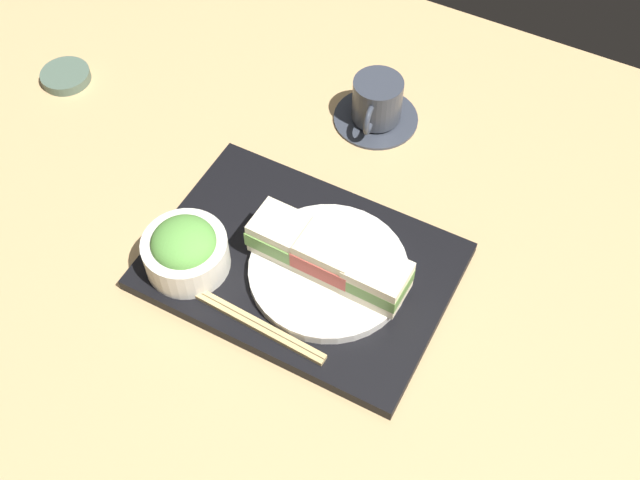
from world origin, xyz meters
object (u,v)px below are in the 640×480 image
at_px(sandwich_near, 282,234).
at_px(coffee_cup, 377,104).
at_px(sandwich_plate, 329,271).
at_px(chopsticks_pair, 258,325).
at_px(sandwich_middle, 329,256).
at_px(sandwich_far, 377,279).
at_px(small_sauce_dish, 66,76).
at_px(salad_bowl, 185,250).

bearing_deg(sandwich_near, coffee_cup, 90.78).
bearing_deg(sandwich_plate, sandwich_near, 177.96).
xyz_separation_m(chopsticks_pair, coffee_cup, (-0.03, 0.39, 0.01)).
bearing_deg(sandwich_plate, sandwich_middle, 45.00).
bearing_deg(sandwich_plate, sandwich_far, -2.04).
xyz_separation_m(sandwich_middle, small_sauce_dish, (-0.52, 0.14, -0.05)).
bearing_deg(sandwich_near, sandwich_middle, -2.04).
relative_size(sandwich_middle, sandwich_far, 1.05).
height_order(sandwich_middle, coffee_cup, sandwich_middle).
height_order(sandwich_far, chopsticks_pair, sandwich_far).
distance_m(chopsticks_pair, small_sauce_dish, 0.54).
relative_size(salad_bowl, coffee_cup, 0.84).
height_order(sandwich_far, small_sauce_dish, sandwich_far).
bearing_deg(chopsticks_pair, salad_bowl, 163.34).
xyz_separation_m(sandwich_plate, small_sauce_dish, (-0.52, 0.14, -0.02)).
distance_m(sandwich_plate, chopsticks_pair, 0.11).
distance_m(sandwich_plate, sandwich_near, 0.07).
height_order(sandwich_plate, coffee_cup, coffee_cup).
height_order(sandwich_near, salad_bowl, salad_bowl).
relative_size(sandwich_near, coffee_cup, 0.60).
bearing_deg(sandwich_middle, chopsticks_pair, -110.48).
bearing_deg(sandwich_near, salad_bowl, -143.53).
bearing_deg(chopsticks_pair, sandwich_middle, 69.52).
distance_m(sandwich_near, coffee_cup, 0.28).
distance_m(sandwich_middle, small_sauce_dish, 0.54).
height_order(sandwich_middle, sandwich_far, sandwich_middle).
xyz_separation_m(sandwich_far, small_sauce_dish, (-0.59, 0.14, -0.05)).
distance_m(salad_bowl, chopsticks_pair, 0.13).
xyz_separation_m(chopsticks_pair, small_sauce_dish, (-0.48, 0.24, -0.01)).
distance_m(sandwich_middle, coffee_cup, 0.29).
bearing_deg(sandwich_near, small_sauce_dish, 163.57).
bearing_deg(sandwich_near, sandwich_far, -2.04).
bearing_deg(salad_bowl, sandwich_far, 16.35).
distance_m(sandwich_plate, small_sauce_dish, 0.54).
relative_size(sandwich_near, salad_bowl, 0.72).
xyz_separation_m(sandwich_plate, coffee_cup, (-0.07, 0.28, 0.01)).
bearing_deg(sandwich_middle, salad_bowl, -156.91).
distance_m(sandwich_far, coffee_cup, 0.31).
bearing_deg(sandwich_far, sandwich_middle, 177.96).
height_order(sandwich_far, salad_bowl, salad_bowl).
distance_m(coffee_cup, small_sauce_dish, 0.48).
height_order(sandwich_plate, small_sauce_dish, sandwich_plate).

